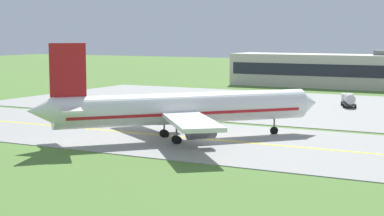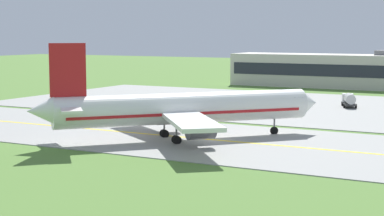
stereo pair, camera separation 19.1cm
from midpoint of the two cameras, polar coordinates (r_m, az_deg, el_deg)
ground_plane at (r=82.86m, az=1.79°, el=-2.92°), size 500.00×500.00×0.00m
taxiway_strip at (r=82.85m, az=1.79°, el=-2.89°), size 240.00×28.00×0.10m
apron_pad at (r=119.02m, az=15.16°, el=-0.17°), size 140.00×52.00×0.10m
taxiway_centreline at (r=82.84m, az=1.79°, el=-2.85°), size 220.00×0.60×0.01m
airplane_lead at (r=82.44m, az=-1.04°, el=-0.07°), size 30.26×32.13×12.70m
service_truck_baggage at (r=115.43m, az=0.98°, el=0.59°), size 3.27×6.29×2.60m
service_truck_fuel at (r=122.65m, az=13.81°, el=0.76°), size 4.07×6.34×2.65m
terminal_building at (r=167.08m, az=12.96°, el=3.26°), size 55.44×12.65×9.62m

